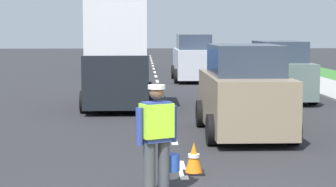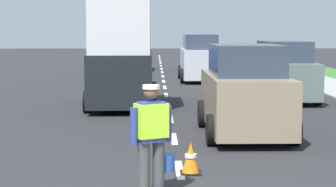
{
  "view_description": "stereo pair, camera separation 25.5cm",
  "coord_description": "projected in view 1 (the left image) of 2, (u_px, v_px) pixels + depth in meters",
  "views": [
    {
      "loc": [
        -0.69,
        -7.65,
        2.49
      ],
      "look_at": [
        -0.15,
        5.17,
        1.1
      ],
      "focal_mm": 63.78,
      "sensor_mm": 36.0,
      "label": 1
    },
    {
      "loc": [
        -0.44,
        -7.66,
        2.49
      ],
      "look_at": [
        -0.15,
        5.17,
        1.1
      ],
      "focal_mm": 63.78,
      "sensor_mm": 36.0,
      "label": 2
    }
  ],
  "objects": [
    {
      "name": "car_outgoing_far",
      "position": [
        193.0,
        59.0,
        28.6
      ],
      "size": [
        1.98,
        4.29,
        2.23
      ],
      "color": "silver",
      "rests_on": "ground"
    },
    {
      "name": "lane_center_line",
      "position": [
        155.0,
        74.0,
        32.92
      ],
      "size": [
        0.14,
        46.4,
        0.01
      ],
      "color": "silver",
      "rests_on": "ground"
    },
    {
      "name": "car_parked_far",
      "position": [
        278.0,
        73.0,
        20.82
      ],
      "size": [
        1.97,
        4.24,
        2.07
      ],
      "color": "slate",
      "rests_on": "ground"
    },
    {
      "name": "car_oncoming_third",
      "position": [
        123.0,
        55.0,
        35.67
      ],
      "size": [
        2.09,
        3.96,
        2.07
      ],
      "color": "#1E4799",
      "rests_on": "ground"
    },
    {
      "name": "road_worker",
      "position": [
        158.0,
        134.0,
        8.89
      ],
      "size": [
        0.67,
        0.57,
        1.67
      ],
      "color": "#383D4C",
      "rests_on": "ground"
    },
    {
      "name": "delivery_truck",
      "position": [
        118.0,
        57.0,
        18.81
      ],
      "size": [
        2.16,
        4.6,
        3.54
      ],
      "color": "black",
      "rests_on": "ground"
    },
    {
      "name": "car_outgoing_ahead",
      "position": [
        244.0,
        93.0,
        13.95
      ],
      "size": [
        1.99,
        3.97,
        2.13
      ],
      "color": "gray",
      "rests_on": "ground"
    },
    {
      "name": "traffic_cone_near",
      "position": [
        194.0,
        158.0,
        10.29
      ],
      "size": [
        0.36,
        0.36,
        0.55
      ],
      "color": "black",
      "rests_on": "ground"
    },
    {
      "name": "ground_plane",
      "position": [
        157.0,
        81.0,
        28.75
      ],
      "size": [
        96.0,
        96.0,
        0.0
      ],
      "primitive_type": "plane",
      "color": "#28282B"
    }
  ]
}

